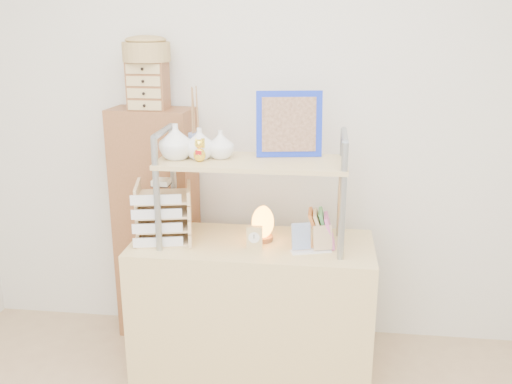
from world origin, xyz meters
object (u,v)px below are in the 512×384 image
cabinet (157,226)px  salt_lamp (263,223)px  desk (252,310)px  letter_tray (163,216)px

cabinet → salt_lamp: size_ratio=7.45×
desk → letter_tray: bearing=-177.4°
cabinet → salt_lamp: cabinet is taller
desk → cabinet: cabinet is taller
cabinet → letter_tray: (0.16, -0.39, 0.20)m
cabinet → desk: bearing=-26.3°
desk → cabinet: (-0.60, 0.37, 0.30)m
cabinet → salt_lamp: (0.65, -0.33, 0.17)m
salt_lamp → desk: bearing=-142.2°
desk → letter_tray: 0.67m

